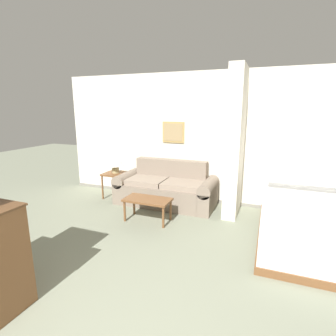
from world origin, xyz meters
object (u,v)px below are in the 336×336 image
Objects in this scene: bed at (315,224)px; couch at (166,189)px; table_lamp at (115,162)px; coffee_table at (148,202)px.

couch is at bearing 164.59° from bed.
couch reaches higher than bed.
coffee_table is at bearing -36.27° from table_lamp.
coffee_table is (0.01, -0.90, 0.03)m from couch.
bed is (2.56, 0.19, -0.05)m from coffee_table.
table_lamp reaches higher than bed.
couch is 0.90m from coffee_table.
table_lamp is at bearing 169.85° from bed.
table_lamp reaches higher than coffee_table.
couch is 5.40× the size of table_lamp.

